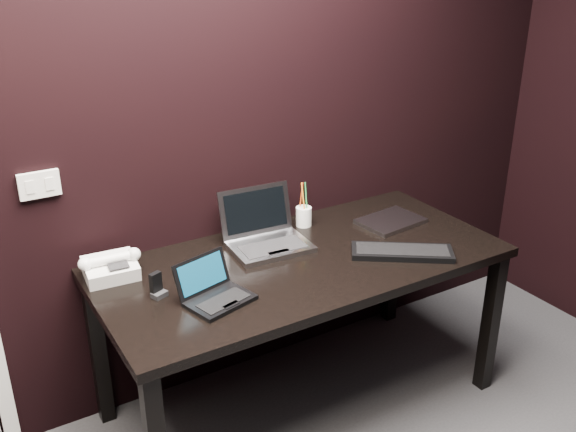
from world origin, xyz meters
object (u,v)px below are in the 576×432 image
desk (302,274)px  silver_laptop (266,236)px  pen_cup (304,216)px  closed_laptop (391,221)px  netbook (215,293)px  desk_phone (111,267)px  ext_keyboard (402,252)px  mobile_phone (157,288)px

desk → silver_laptop: (-0.07, 0.18, 0.12)m
pen_cup → closed_laptop: bearing=-27.3°
netbook → desk_phone: 0.46m
silver_laptop → ext_keyboard: bearing=-39.8°
silver_laptop → ext_keyboard: size_ratio=0.83×
silver_laptop → mobile_phone: (-0.56, -0.16, -0.01)m
ext_keyboard → mobile_phone: mobile_phone is taller
desk → ext_keyboard: size_ratio=3.98×
netbook → closed_laptop: 1.02m
ext_keyboard → desk_phone: 1.19m
pen_cup → netbook: bearing=-148.0°
silver_laptop → pen_cup: silver_laptop is taller
desk → closed_laptop: (0.54, 0.09, 0.09)m
silver_laptop → netbook: bearing=-141.9°
netbook → pen_cup: 0.75m
silver_laptop → desk: bearing=-68.5°
ext_keyboard → pen_cup: (-0.19, 0.47, 0.04)m
ext_keyboard → closed_laptop: bearing=58.9°
ext_keyboard → closed_laptop: size_ratio=1.38×
desk → silver_laptop: 0.23m
pen_cup → desk_phone: bearing=-178.2°
netbook → ext_keyboard: 0.83m
netbook → mobile_phone: netbook is taller
ext_keyboard → desk_phone: bearing=158.3°
desk → mobile_phone: mobile_phone is taller
pen_cup → desk: bearing=-123.2°
netbook → ext_keyboard: bearing=-4.8°
closed_laptop → pen_cup: 0.41m
desk → netbook: bearing=-165.2°
closed_laptop → pen_cup: (-0.36, 0.19, 0.04)m
mobile_phone → closed_laptop: bearing=3.5°
ext_keyboard → pen_cup: pen_cup is taller
mobile_phone → ext_keyboard: bearing=-11.7°
mobile_phone → pen_cup: 0.85m
silver_laptop → pen_cup: bearing=20.9°
desk → silver_laptop: size_ratio=4.81×
closed_laptop → desk_phone: 1.29m
mobile_phone → desk: bearing=-1.6°
desk_phone → pen_cup: bearing=1.8°
netbook → silver_laptop: 0.49m
desk_phone → desk: bearing=-18.9°
silver_laptop → pen_cup: size_ratio=1.66×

